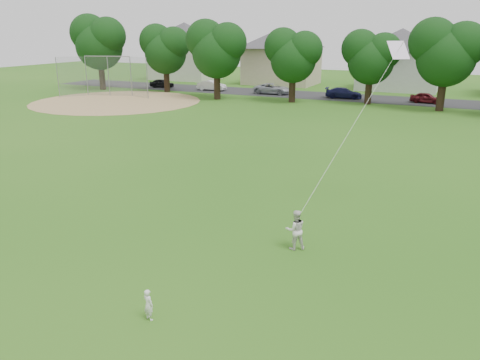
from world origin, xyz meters
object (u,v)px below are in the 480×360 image
at_px(kite, 350,130).
at_px(baseball_backstop, 107,77).
at_px(older_boy, 295,230).
at_px(toddler, 148,305).

bearing_deg(kite, baseball_backstop, 142.27).
relative_size(older_boy, baseball_backstop, 0.15).
relative_size(older_boy, kite, 0.18).
xyz_separation_m(older_boy, kite, (1.08, 2.71, 3.11)).
bearing_deg(baseball_backstop, older_boy, -41.41).
relative_size(toddler, older_boy, 0.62).
distance_m(older_boy, baseball_backstop, 43.74).
distance_m(toddler, kite, 9.61).
distance_m(toddler, older_boy, 6.08).
bearing_deg(baseball_backstop, kite, -37.73).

